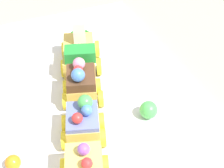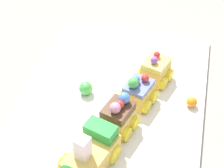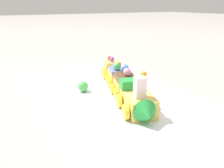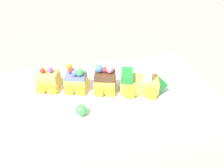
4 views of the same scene
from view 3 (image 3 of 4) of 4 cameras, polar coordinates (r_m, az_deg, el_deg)
The scene contains 8 objects.
ground_plane at distance 0.58m, azimuth 0.50°, elevation -3.97°, with size 10.00×10.00×0.00m, color gray.
display_board at distance 0.58m, azimuth 0.50°, elevation -3.42°, with size 0.63×0.36×0.01m, color white.
cake_train_locomotive at distance 0.47m, azimuth 6.75°, elevation -4.76°, with size 0.14×0.10×0.09m.
cake_car_chocolate at distance 0.56m, azimuth 3.38°, elevation 0.00°, with size 0.07×0.08×0.08m.
cake_car_blueberry at distance 0.64m, azimuth 1.39°, elevation 2.07°, with size 0.07×0.08×0.07m.
cake_car_lemon at distance 0.71m, azimuth -0.10°, elevation 3.93°, with size 0.07×0.08×0.07m.
gumball_orange at distance 0.71m, azimuth 8.21°, elevation 2.49°, with size 0.02×0.02×0.02m, color orange.
gumball_green at distance 0.60m, azimuth -7.58°, elevation -0.64°, with size 0.03×0.03×0.03m, color #4CBC56.
Camera 3 is at (0.46, -0.26, 0.24)m, focal length 35.00 mm.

